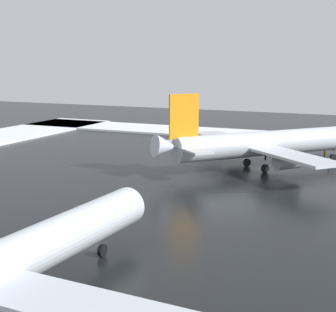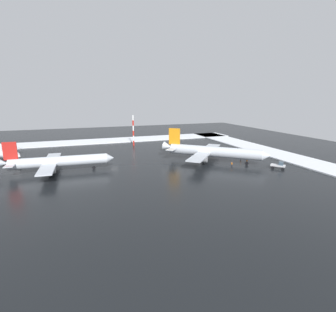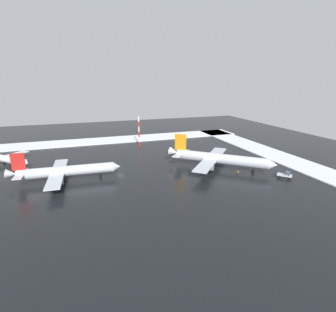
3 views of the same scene
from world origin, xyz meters
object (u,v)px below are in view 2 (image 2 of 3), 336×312
object	(u,v)px
airplane_distant_tail	(212,152)
pushback_tug	(279,165)
ground_crew_mid_apron	(232,164)
ground_crew_beside_wing	(241,157)
antenna_mast	(133,131)
airplane_far_rear	(57,162)
ground_crew_near_tug	(247,161)

from	to	relation	value
airplane_distant_tail	pushback_tug	xyz separation A→B (m)	(-16.57, 16.44, -2.66)
ground_crew_mid_apron	ground_crew_beside_wing	distance (m)	12.68
airplane_distant_tail	pushback_tug	size ratio (longest dim) A/B	6.62
antenna_mast	airplane_distant_tail	bearing A→B (deg)	115.13
airplane_distant_tail	ground_crew_beside_wing	distance (m)	13.16
airplane_distant_tail	ground_crew_mid_apron	xyz separation A→B (m)	(-3.23, 8.64, -2.97)
airplane_distant_tail	airplane_far_rear	bearing A→B (deg)	-143.76
antenna_mast	pushback_tug	bearing A→B (deg)	121.77
pushback_tug	ground_crew_beside_wing	xyz separation A→B (m)	(3.76, -16.09, -0.31)
airplane_far_rear	ground_crew_mid_apron	xyz separation A→B (m)	(-56.66, 13.78, -2.49)
airplane_far_rear	ground_crew_beside_wing	bearing A→B (deg)	-1.92
airplane_far_rear	pushback_tug	world-z (taller)	airplane_far_rear
airplane_distant_tail	ground_crew_beside_wing	bearing A→B (deg)	40.16
airplane_distant_tail	antenna_mast	size ratio (longest dim) A/B	2.17
ground_crew_mid_apron	ground_crew_beside_wing	world-z (taller)	same
airplane_far_rear	pushback_tug	xyz separation A→B (m)	(-70.00, 21.58, -2.18)
airplane_distant_tail	pushback_tug	bearing A→B (deg)	-3.03
pushback_tug	ground_crew_mid_apron	distance (m)	15.46
airplane_far_rear	pushback_tug	size ratio (longest dim) A/B	7.17
airplane_distant_tail	ground_crew_near_tug	bearing A→B (deg)	8.47
pushback_tug	ground_crew_mid_apron	bearing A→B (deg)	-161.20
pushback_tug	antenna_mast	bearing A→B (deg)	170.88
antenna_mast	airplane_far_rear	bearing A→B (deg)	48.23
airplane_distant_tail	pushback_tug	distance (m)	23.50
ground_crew_mid_apron	antenna_mast	xyz separation A→B (m)	(23.20, -51.23, 6.54)
ground_crew_mid_apron	ground_crew_near_tug	xyz separation A→B (m)	(-7.47, -1.62, 0.00)
pushback_tug	ground_crew_beside_wing	bearing A→B (deg)	152.26
airplane_distant_tail	antenna_mast	xyz separation A→B (m)	(19.98, -42.59, 3.57)
pushback_tug	ground_crew_mid_apron	xyz separation A→B (m)	(13.35, -7.80, -0.31)
airplane_far_rear	ground_crew_beside_wing	xyz separation A→B (m)	(-66.25, 5.49, -2.49)
airplane_distant_tail	antenna_mast	distance (m)	47.18
ground_crew_near_tug	ground_crew_beside_wing	bearing A→B (deg)	-19.25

